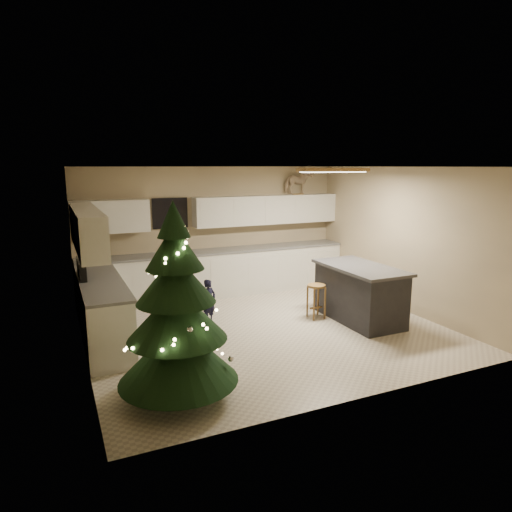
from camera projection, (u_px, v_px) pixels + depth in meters
The scene contains 8 objects.
ground_plane at pixel (265, 329), 7.44m from camera, with size 5.50×5.50×0.00m, color beige.
room_shell at pixel (267, 222), 7.11m from camera, with size 5.52×5.02×2.61m.
cabinetry at pixel (182, 268), 8.40m from camera, with size 5.50×3.20×2.00m.
island at pixel (359, 293), 7.79m from camera, with size 0.90×1.70×0.95m.
bar_stool at pixel (316, 293), 7.90m from camera, with size 0.31×0.31×0.60m.
christmas_tree at pixel (177, 320), 5.08m from camera, with size 1.41×1.37×2.26m.
toddler at pixel (209, 302), 7.61m from camera, with size 0.28×0.18×0.76m, color black.
rocking_horse at pixel (298, 182), 9.84m from camera, with size 0.61×0.30×0.52m.
Camera 1 is at (-3.04, -6.38, 2.62)m, focal length 32.00 mm.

